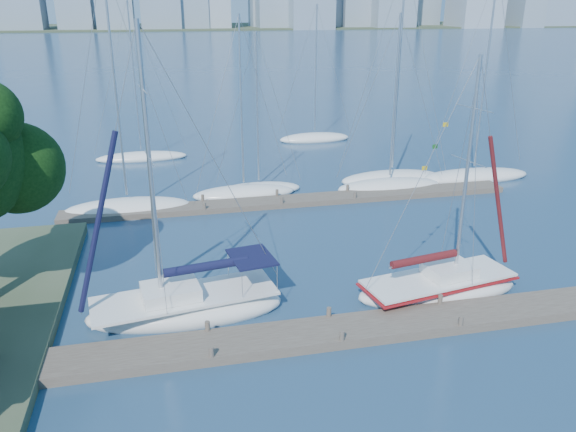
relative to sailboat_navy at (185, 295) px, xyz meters
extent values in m
plane|color=#172A4B|center=(5.76, -2.94, -0.98)|extent=(700.00, 700.00, 0.00)
cube|color=#4C4138|center=(5.76, -2.94, -0.78)|extent=(26.00, 2.00, 0.40)
cube|color=#4C4138|center=(7.76, 13.06, -0.80)|extent=(30.00, 1.80, 0.36)
cube|color=#38472D|center=(5.76, 317.06, -0.98)|extent=(800.00, 100.00, 1.50)
sphere|color=black|center=(-6.53, 3.37, 5.04)|extent=(3.89, 3.89, 3.89)
ellipsoid|color=white|center=(0.00, 0.00, -0.73)|extent=(8.65, 3.97, 1.46)
cube|color=white|center=(0.00, 0.00, -0.05)|extent=(8.01, 3.66, 0.12)
cube|color=white|center=(-0.57, -0.09, 0.29)|extent=(2.58, 2.11, 0.54)
cylinder|color=silver|center=(-0.96, -0.15, 5.54)|extent=(0.18, 0.18, 11.08)
cylinder|color=silver|center=(0.99, 0.15, 1.07)|extent=(3.91, 0.70, 0.10)
cylinder|color=black|center=(0.99, 0.15, 1.16)|extent=(3.65, 0.94, 0.39)
cube|color=black|center=(2.96, 0.46, 1.26)|extent=(2.09, 2.56, 0.08)
ellipsoid|color=white|center=(11.38, -0.63, -0.75)|extent=(7.98, 3.82, 1.34)
cube|color=white|center=(11.38, -0.63, -0.13)|extent=(7.39, 3.52, 0.11)
cube|color=white|center=(11.91, -0.54, 0.19)|extent=(2.40, 1.98, 0.49)
cylinder|color=silver|center=(12.26, -0.47, 4.79)|extent=(0.16, 0.16, 9.74)
cylinder|color=silver|center=(10.47, -0.79, 0.90)|extent=(3.59, 0.73, 0.09)
cylinder|color=#480F12|center=(10.47, -0.79, 0.99)|extent=(3.35, 0.94, 0.36)
cube|color=maroon|center=(11.38, -0.63, -0.28)|extent=(7.56, 3.65, 0.09)
ellipsoid|color=white|center=(-3.01, 13.83, -0.75)|extent=(8.31, 5.27, 1.25)
cylinder|color=silver|center=(-3.01, 13.83, 7.03)|extent=(0.14, 0.14, 13.73)
ellipsoid|color=white|center=(4.70, 15.25, -0.77)|extent=(7.41, 4.61, 1.13)
cylinder|color=silver|center=(4.70, 15.25, 5.52)|extent=(0.12, 0.12, 10.93)
ellipsoid|color=white|center=(5.87, 15.92, -0.80)|extent=(6.15, 2.69, 1.00)
cylinder|color=silver|center=(5.87, 15.92, 4.92)|extent=(0.11, 0.11, 9.98)
ellipsoid|color=white|center=(15.12, 14.53, -0.76)|extent=(7.94, 3.42, 1.19)
cylinder|color=silver|center=(15.12, 14.53, 5.56)|extent=(0.13, 0.13, 10.92)
ellipsoid|color=white|center=(16.00, 16.26, -0.75)|extent=(8.21, 4.96, 1.24)
cylinder|color=silver|center=(16.00, 16.26, 7.25)|extent=(0.14, 0.14, 14.19)
ellipsoid|color=white|center=(22.26, 15.41, -0.75)|extent=(9.35, 4.20, 1.23)
cylinder|color=silver|center=(22.26, 15.41, 7.00)|extent=(0.13, 0.13, 13.71)
ellipsoid|color=white|center=(-2.46, 26.85, -0.79)|extent=(7.88, 3.31, 1.01)
cylinder|color=silver|center=(-2.46, 26.85, 5.93)|extent=(0.11, 0.11, 11.97)
ellipsoid|color=white|center=(13.84, 30.52, -0.77)|extent=(7.26, 3.78, 1.15)
cylinder|color=silver|center=(13.84, 30.52, 5.79)|extent=(0.13, 0.13, 11.45)
camera|label=1|loc=(-0.24, -21.48, 11.56)|focal=35.00mm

